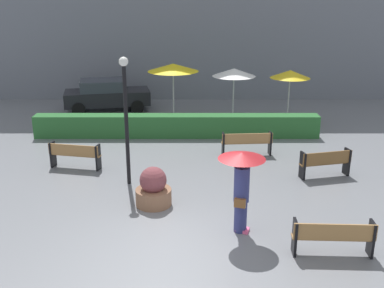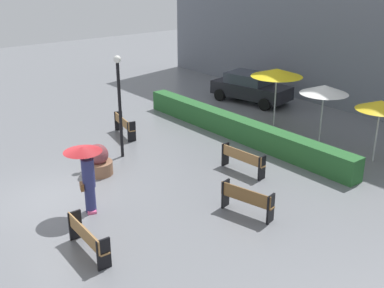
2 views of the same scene
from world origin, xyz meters
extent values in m
plane|color=slate|center=(0.00, 0.00, 0.00)|extent=(60.00, 60.00, 0.00)
cube|color=brown|center=(4.42, 4.08, 0.46)|extent=(1.71, 0.64, 0.04)
cube|color=brown|center=(4.46, 3.94, 0.68)|extent=(1.66, 0.43, 0.41)
cube|color=black|center=(3.66, 3.88, 0.44)|extent=(0.14, 0.36, 0.89)
cube|color=black|center=(5.19, 4.24, 0.44)|extent=(0.14, 0.36, 0.89)
cube|color=#9E7242|center=(3.31, -0.56, 0.43)|extent=(1.84, 0.34, 0.04)
cube|color=#9E7242|center=(3.30, -0.71, 0.64)|extent=(1.83, 0.12, 0.39)
cube|color=black|center=(2.45, -0.54, 0.42)|extent=(0.08, 0.37, 0.84)
cube|color=black|center=(4.16, -0.61, 0.42)|extent=(0.08, 0.37, 0.84)
cube|color=#9E7242|center=(-3.83, 4.85, 0.47)|extent=(1.79, 0.60, 0.04)
cube|color=#9E7242|center=(-3.86, 4.71, 0.68)|extent=(1.75, 0.39, 0.38)
cube|color=black|center=(-4.65, 5.00, 0.43)|extent=(0.13, 0.37, 0.87)
cube|color=black|center=(-3.02, 4.67, 0.43)|extent=(0.13, 0.37, 0.87)
cube|color=#9E7242|center=(2.13, 6.15, 0.47)|extent=(1.87, 0.38, 0.04)
cube|color=#9E7242|center=(2.14, 6.01, 0.68)|extent=(1.85, 0.17, 0.37)
cube|color=black|center=(1.27, 6.07, 0.43)|extent=(0.08, 0.35, 0.86)
cube|color=black|center=(3.00, 6.20, 0.43)|extent=(0.08, 0.35, 0.86)
cylinder|color=navy|center=(1.33, 0.50, 0.41)|extent=(0.32, 0.32, 0.83)
cube|color=#F2598C|center=(1.39, 0.48, 0.04)|extent=(0.39, 0.35, 0.08)
cylinder|color=navy|center=(1.33, 0.50, 1.27)|extent=(0.38, 0.38, 0.89)
sphere|color=tan|center=(1.33, 0.50, 1.82)|extent=(0.21, 0.21, 0.21)
cube|color=brown|center=(1.28, 0.28, 0.88)|extent=(0.30, 0.18, 0.22)
cylinder|color=black|center=(1.30, 0.40, 1.60)|extent=(0.02, 0.02, 0.90)
cone|color=maroon|center=(1.30, 0.40, 2.05)|extent=(1.13, 1.13, 0.16)
cylinder|color=brown|center=(-0.95, 1.99, 0.24)|extent=(1.01, 1.01, 0.47)
sphere|color=brown|center=(-0.95, 1.99, 0.75)|extent=(0.76, 0.76, 0.76)
cylinder|color=black|center=(-1.85, 3.51, 1.84)|extent=(0.12, 0.12, 3.68)
sphere|color=white|center=(-1.85, 3.51, 3.80)|extent=(0.28, 0.28, 0.28)
cylinder|color=silver|center=(-0.73, 10.94, 1.24)|extent=(0.06, 0.06, 2.48)
cone|color=yellow|center=(-0.73, 10.94, 2.48)|extent=(2.33, 2.33, 0.35)
cylinder|color=silver|center=(2.02, 10.71, 1.15)|extent=(0.06, 0.06, 2.30)
cone|color=white|center=(2.02, 10.71, 2.30)|extent=(1.96, 1.96, 0.35)
cylinder|color=silver|center=(4.54, 10.67, 1.11)|extent=(0.06, 0.06, 2.23)
cone|color=yellow|center=(4.54, 10.67, 2.23)|extent=(1.80, 1.80, 0.35)
cube|color=#28602D|center=(-0.50, 8.40, 0.46)|extent=(11.70, 0.70, 0.92)
cube|color=black|center=(-4.16, 12.90, 0.67)|extent=(4.46, 2.53, 0.70)
cube|color=#333842|center=(-4.35, 12.86, 1.29)|extent=(2.47, 2.00, 0.55)
cylinder|color=black|center=(-2.92, 14.03, 0.32)|extent=(0.67, 0.34, 0.64)
cylinder|color=black|center=(-2.59, 12.31, 0.32)|extent=(0.67, 0.34, 0.64)
cylinder|color=black|center=(-5.73, 13.48, 0.32)|extent=(0.67, 0.34, 0.64)
cylinder|color=black|center=(-5.39, 11.76, 0.32)|extent=(0.67, 0.34, 0.64)
camera|label=1|loc=(0.13, -9.59, 5.67)|focal=42.35mm
camera|label=2|loc=(13.22, -5.10, 7.11)|focal=44.47mm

